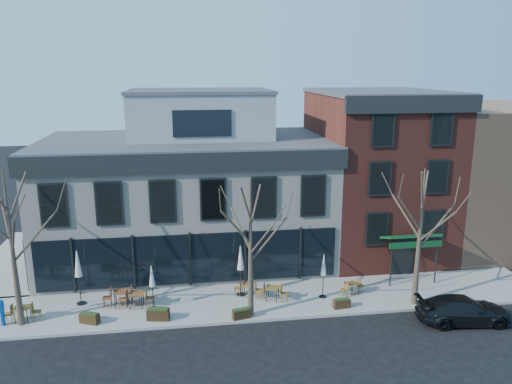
{
  "coord_description": "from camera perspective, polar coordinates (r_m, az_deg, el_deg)",
  "views": [
    {
      "loc": [
        -0.15,
        -27.3,
        12.62
      ],
      "look_at": [
        4.15,
        2.0,
        5.23
      ],
      "focal_mm": 35.0,
      "sensor_mm": 36.0,
      "label": 1
    }
  ],
  "objects": [
    {
      "name": "planter_1",
      "position": [
        26.56,
        -11.11,
        -13.52
      ],
      "size": [
        1.18,
        0.64,
        0.63
      ],
      "color": "black",
      "rests_on": "sidewalk_front"
    },
    {
      "name": "umbrella_4",
      "position": [
        28.04,
        7.73,
        -8.51
      ],
      "size": [
        0.41,
        0.41,
        2.54
      ],
      "color": "black",
      "rests_on": "sidewalk_front"
    },
    {
      "name": "tree_mid",
      "position": [
        25.21,
        -0.61,
        -6.5
      ],
      "size": [
        3.5,
        3.55,
        7.04
      ],
      "color": "#382B21",
      "rests_on": "sidewalk_front"
    },
    {
      "name": "cafe_set_1",
      "position": [
        28.33,
        -15.12,
        -11.42
      ],
      "size": [
        2.02,
        0.84,
        1.06
      ],
      "color": "brown",
      "rests_on": "sidewalk_front"
    },
    {
      "name": "planter_2",
      "position": [
        26.26,
        -1.67,
        -13.71
      ],
      "size": [
        0.99,
        0.57,
        0.52
      ],
      "color": "black",
      "rests_on": "sidewalk_front"
    },
    {
      "name": "cafe_set_4",
      "position": [
        28.0,
        1.9,
        -11.36
      ],
      "size": [
        1.8,
        1.09,
        0.93
      ],
      "color": "brown",
      "rests_on": "sidewalk_front"
    },
    {
      "name": "umbrella_0",
      "position": [
        28.51,
        -19.69,
        -8.03
      ],
      "size": [
        0.49,
        0.49,
        3.08
      ],
      "color": "black",
      "rests_on": "sidewalk_front"
    },
    {
      "name": "sidewalk_front",
      "position": [
        28.31,
        -0.59,
        -12.3
      ],
      "size": [
        33.5,
        4.7,
        0.15
      ],
      "primitive_type": "cube",
      "color": "gray",
      "rests_on": "ground"
    },
    {
      "name": "cafe_set_3",
      "position": [
        28.48,
        -0.91,
        -11.0
      ],
      "size": [
        1.65,
        0.91,
        0.85
      ],
      "color": "brown",
      "rests_on": "sidewalk_front"
    },
    {
      "name": "corner_building",
      "position": [
        33.32,
        -7.72,
        0.17
      ],
      "size": [
        18.39,
        10.39,
        11.1
      ],
      "color": "beige",
      "rests_on": "ground"
    },
    {
      "name": "sidewalk_side",
      "position": [
        37.28,
        -25.31,
        -7.07
      ],
      "size": [
        4.5,
        12.0,
        0.15
      ],
      "primitive_type": "cube",
      "color": "gray",
      "rests_on": "ground"
    },
    {
      "name": "cafe_set_0",
      "position": [
        28.44,
        -25.14,
        -12.34
      ],
      "size": [
        1.8,
        0.74,
        0.95
      ],
      "color": "brown",
      "rests_on": "sidewalk_front"
    },
    {
      "name": "bg_building",
      "position": [
        41.27,
        25.99,
        1.94
      ],
      "size": [
        12.0,
        12.0,
        10.0
      ],
      "primitive_type": "cube",
      "color": "#8C664C",
      "rests_on": "ground"
    },
    {
      "name": "umbrella_2",
      "position": [
        27.96,
        -1.78,
        -7.82
      ],
      "size": [
        0.47,
        0.47,
        2.95
      ],
      "color": "black",
      "rests_on": "sidewalk_front"
    },
    {
      "name": "tree_corner",
      "position": [
        26.84,
        -26.09,
        -5.66
      ],
      "size": [
        3.93,
        3.98,
        7.92
      ],
      "color": "#382B21",
      "rests_on": "sidewalk_front"
    },
    {
      "name": "cafe_set_5",
      "position": [
        29.16,
        10.93,
        -10.65
      ],
      "size": [
        1.63,
        0.94,
        0.84
      ],
      "color": "brown",
      "rests_on": "sidewalk_front"
    },
    {
      "name": "cafe_set_2",
      "position": [
        27.94,
        -13.5,
        -11.72
      ],
      "size": [
        1.95,
        0.82,
        1.02
      ],
      "color": "brown",
      "rests_on": "sidewalk_front"
    },
    {
      "name": "parked_sedan",
      "position": [
        28.05,
        22.63,
        -12.34
      ],
      "size": [
        4.86,
        2.35,
        1.36
      ],
      "primitive_type": "imported",
      "rotation": [
        0.0,
        0.0,
        1.48
      ],
      "color": "black",
      "rests_on": "ground"
    },
    {
      "name": "ground",
      "position": [
        30.08,
        -7.42,
        -10.93
      ],
      "size": [
        120.0,
        120.0,
        0.0
      ],
      "primitive_type": "plane",
      "color": "black",
      "rests_on": "ground"
    },
    {
      "name": "red_brick_building",
      "position": [
        35.55,
        13.56,
        2.28
      ],
      "size": [
        8.2,
        11.78,
        11.18
      ],
      "color": "maroon",
      "rests_on": "ground"
    },
    {
      "name": "planter_3",
      "position": [
        27.66,
        9.78,
        -12.42
      ],
      "size": [
        0.95,
        0.46,
        0.51
      ],
      "color": "#322010",
      "rests_on": "sidewalk_front"
    },
    {
      "name": "tree_right",
      "position": [
        27.74,
        18.21,
        -4.79
      ],
      "size": [
        3.72,
        3.77,
        7.48
      ],
      "color": "#382B21",
      "rests_on": "sidewalk_front"
    },
    {
      "name": "planter_0",
      "position": [
        27.14,
        -18.49,
        -13.49
      ],
      "size": [
        1.05,
        0.76,
        0.55
      ],
      "color": "#302010",
      "rests_on": "sidewalk_front"
    },
    {
      "name": "umbrella_1",
      "position": [
        27.12,
        -11.81,
        -9.64
      ],
      "size": [
        0.39,
        0.39,
        2.45
      ],
      "color": "black",
      "rests_on": "sidewalk_front"
    },
    {
      "name": "call_box",
      "position": [
        28.35,
        -27.05,
        -12.07
      ],
      "size": [
        0.28,
        0.28,
        1.4
      ],
      "color": "#0B3F92",
      "rests_on": "sidewalk_front"
    }
  ]
}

